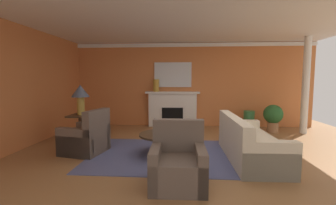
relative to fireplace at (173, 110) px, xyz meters
The scene contains 21 objects.
ground_plane 3.14m from the fireplace, 80.26° to the right, with size 9.85×9.85×0.00m, color olive.
wall_fireplace 1.02m from the fireplace, 21.92° to the left, with size 8.17×0.12×2.81m, color #CC723D.
wall_window 4.39m from the fireplace, 140.41° to the right, with size 0.12×7.00×2.81m, color #CC723D.
ceiling_panel 3.61m from the fireplace, 79.22° to the right, with size 8.17×7.00×0.06m, color white.
crown_moulding 2.23m from the fireplace, 14.01° to the left, with size 8.17×0.08×0.12m, color white.
area_rug 3.07m from the fireplace, 90.85° to the right, with size 3.00×2.35×0.01m, color #4C517A.
fireplace is the anchor object (origin of this frame).
mantel_mirror 1.19m from the fireplace, 90.00° to the left, with size 1.25×0.04×0.83m, color silver.
sofa 3.60m from the fireplace, 62.24° to the right, with size 0.94×2.12×0.85m.
armchair_near_window 3.47m from the fireplace, 119.53° to the right, with size 0.94×0.94×0.95m.
armchair_facing_fireplace 4.44m from the fireplace, 85.99° to the right, with size 0.82×0.82×0.95m.
coffee_table 3.02m from the fireplace, 90.85° to the right, with size 1.00×1.00×0.45m.
side_table 3.09m from the fireplace, 135.06° to the right, with size 0.56×0.56×0.70m.
table_lamp 3.15m from the fireplace, 135.06° to the right, with size 0.44×0.44×0.75m.
vase_mantel_left 0.99m from the fireplace, behind, with size 0.19×0.19×0.41m, color #B7892D.
vase_tall_corner 2.48m from the fireplace, ahead, with size 0.34×0.34×0.59m, color #33703D.
book_red_cover 2.99m from the fireplace, 92.06° to the right, with size 0.21×0.17×0.05m, color maroon.
book_art_folio 3.13m from the fireplace, 88.39° to the right, with size 0.18×0.15×0.05m, color tan.
book_small_novel 3.12m from the fireplace, 90.74° to the right, with size 0.24×0.19×0.06m, color tan.
potted_plant 3.13m from the fireplace, 12.58° to the right, with size 0.56×0.56×0.83m.
column_white 4.07m from the fireplace, 10.71° to the right, with size 0.20×0.20×2.81m, color white.
Camera 1 is at (-0.12, -4.74, 1.58)m, focal length 24.93 mm.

